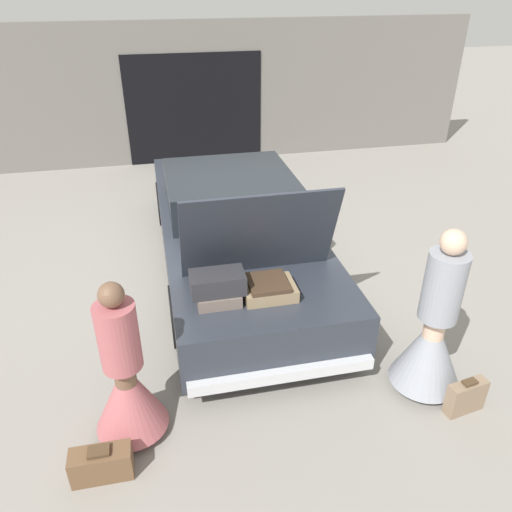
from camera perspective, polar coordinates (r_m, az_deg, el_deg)
name	(u,v)px	position (r m, az deg, el deg)	size (l,w,h in m)	color
ground_plane	(235,265)	(7.04, -2.42, -0.98)	(40.00, 40.00, 0.00)	gray
garage_wall_back	(193,94)	(10.87, -7.16, 17.88)	(12.00, 0.14, 2.80)	slate
car	(234,228)	(6.77, -2.57, 3.20)	(1.94, 5.15, 1.78)	#2D333D
person_left	(127,384)	(4.51, -14.58, -13.93)	(0.64, 0.64, 1.57)	brown
person_right	(432,337)	(5.02, 19.51, -8.67)	(0.68, 0.68, 1.74)	beige
suitcase_beside_left_person	(102,464)	(4.54, -17.24, -21.74)	(0.49, 0.20, 0.31)	brown
suitcase_beside_right_person	(466,397)	(5.18, 22.85, -14.60)	(0.40, 0.19, 0.36)	#8C7259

